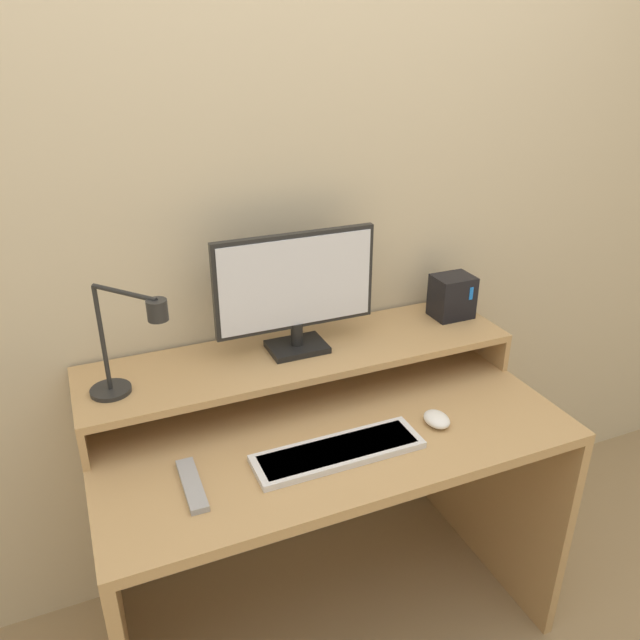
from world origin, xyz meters
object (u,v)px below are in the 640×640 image
router_dock (452,296)px  remote_control (192,485)px  desk_lamp (127,348)px  mouse (437,419)px  keyboard (338,451)px  monitor (296,288)px

router_dock → remote_control: bearing=-159.4°
desk_lamp → mouse: bearing=-17.8°
desk_lamp → mouse: (0.76, -0.25, -0.26)m
keyboard → monitor: bearing=85.8°
monitor → keyboard: (-0.03, -0.36, -0.31)m
monitor → router_dock: bearing=2.2°
desk_lamp → keyboard: (0.46, -0.26, -0.27)m
router_dock → mouse: bearing=-127.2°
mouse → remote_control: 0.68m
desk_lamp → mouse: desk_lamp is taller
monitor → desk_lamp: bearing=-168.9°
desk_lamp → router_dock: size_ratio=2.18×
desk_lamp → remote_control: bearing=-70.6°
desk_lamp → remote_control: 0.37m
desk_lamp → mouse: size_ratio=3.53×
desk_lamp → keyboard: desk_lamp is taller
monitor → router_dock: monitor is taller
monitor → mouse: bearing=-50.7°
desk_lamp → router_dock: 1.05m
router_dock → keyboard: router_dock is taller
router_dock → monitor: bearing=-177.8°
remote_control → desk_lamp: bearing=109.4°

